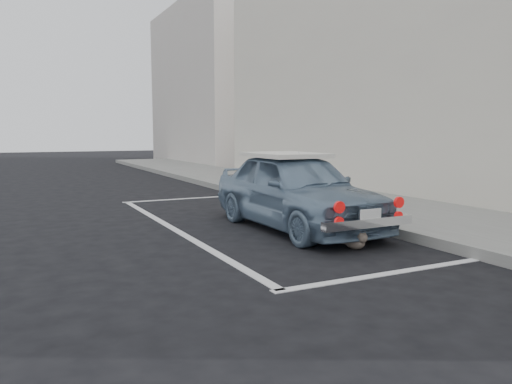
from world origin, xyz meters
The scene contains 9 objects.
ground centered at (0.00, 0.00, 0.00)m, with size 80.00×80.00×0.00m, color black.
sidewalk centered at (3.20, 2.00, 0.07)m, with size 2.80×40.00×0.15m, color slate.
shop_building centered at (6.33, 4.00, 3.49)m, with size 3.50×18.00×7.00m.
building_far centered at (6.35, 20.00, 4.00)m, with size 3.50×10.00×8.00m, color beige.
pline_rear centered at (0.50, -0.50, 0.00)m, with size 3.00×0.12×0.01m, color silver.
pline_front centered at (0.50, 6.50, 0.00)m, with size 3.00×0.12×0.01m, color silver.
pline_side centered at (-0.90, 3.00, 0.00)m, with size 0.12×7.00×0.01m, color silver.
retro_coupe centered at (0.89, 2.20, 0.63)m, with size 1.51×3.67×1.24m.
cat centered at (0.84, 0.60, 0.13)m, with size 0.24×0.52×0.27m.
Camera 1 is at (-3.22, -4.61, 1.53)m, focal length 35.00 mm.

